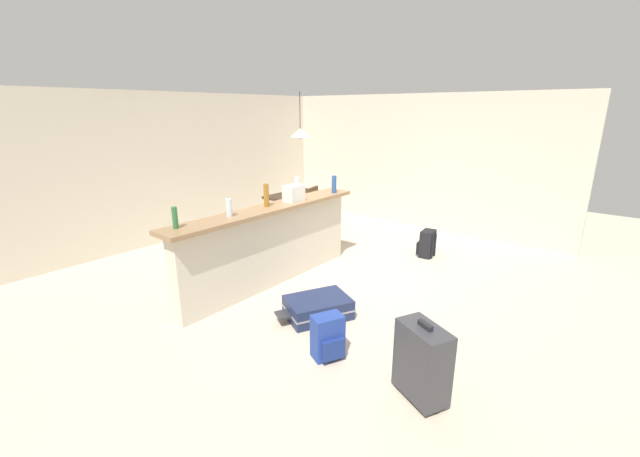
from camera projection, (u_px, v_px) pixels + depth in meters
The scene contains 18 objects.
ground_plane at pixel (323, 274), 5.65m from camera, with size 13.00×13.00×0.05m, color beige.
wall_back at pixel (191, 166), 7.13m from camera, with size 6.60×0.10×2.50m, color beige.
wall_right at pixel (410, 161), 7.73m from camera, with size 0.10×6.00×2.50m, color beige.
partition_half_wall at pixel (271, 248), 5.16m from camera, with size 2.80×0.20×0.99m, color beige.
bar_countertop at pixel (269, 209), 5.01m from camera, with size 2.96×0.40×0.05m, color #93704C.
bottle_green at pixel (175, 218), 4.07m from camera, with size 0.06×0.06×0.23m, color #2D6B38.
bottle_clear at pixel (229, 208), 4.53m from camera, with size 0.07×0.07×0.21m, color silver.
bottle_amber at pixel (266, 195), 4.98m from camera, with size 0.07×0.07×0.29m, color #9E661E.
bottle_white at pixel (297, 187), 5.49m from camera, with size 0.07×0.07×0.29m, color silver.
bottle_blue at pixel (334, 184), 5.82m from camera, with size 0.07×0.07×0.25m, color #284C89.
grocery_bag at pixel (294, 193), 5.27m from camera, with size 0.26×0.18×0.22m, color silver.
dining_table at pixel (299, 200), 7.23m from camera, with size 1.10×0.80×0.74m.
dining_chair_near_partition at pixel (317, 211), 6.92m from camera, with size 0.48×0.48×0.93m.
pendant_lamp at pixel (300, 133), 6.79m from camera, with size 0.34×0.34×0.78m.
suitcase_flat_navy at pixel (318, 307), 4.42m from camera, with size 0.89×0.75×0.22m.
backpack_blue at pixel (328, 338), 3.67m from camera, with size 0.33×0.32×0.42m.
backpack_black at pixel (427, 244), 6.22m from camera, with size 0.30×0.27×0.42m.
suitcase_upright_charcoal at pixel (422, 362), 3.11m from camera, with size 0.41×0.50×0.67m.
Camera 1 is at (-4.07, -3.27, 2.22)m, focal length 22.39 mm.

